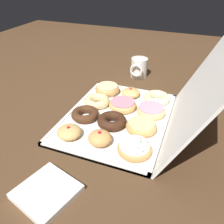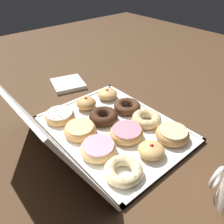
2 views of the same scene
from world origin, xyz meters
The scene contains 17 objects.
ground_plane centered at (0.00, 0.00, 0.00)m, with size 3.00×3.00×0.00m, color #4C331E.
donut_box centered at (0.00, 0.00, 0.01)m, with size 0.53×0.40×0.01m.
box_lid_open centered at (0.00, 0.28, 0.17)m, with size 0.53×0.37×0.01m, color white.
glazed_ring_donut_0 centered at (-0.18, -0.12, 0.03)m, with size 0.12×0.12×0.04m.
cruller_donut_1 centered at (-0.06, -0.12, 0.03)m, with size 0.11×0.11×0.04m.
chocolate_cake_ring_donut_2 centered at (0.05, -0.12, 0.03)m, with size 0.11×0.11×0.03m.
jelly_filled_donut_3 centered at (0.18, -0.12, 0.03)m, with size 0.09×0.09×0.05m.
jelly_filled_donut_4 centered at (-0.18, 0.00, 0.03)m, with size 0.09×0.09×0.04m.
pink_frosted_donut_5 centered at (-0.07, 0.00, 0.03)m, with size 0.12×0.12×0.04m.
chocolate_cake_ring_donut_6 centered at (0.06, 0.00, 0.03)m, with size 0.11×0.11×0.04m.
jelly_filled_donut_7 centered at (0.18, 0.00, 0.03)m, with size 0.08×0.08×0.05m.
cruller_donut_8 centered at (-0.18, 0.12, 0.03)m, with size 0.12×0.12×0.04m.
pink_frosted_donut_9 centered at (-0.06, 0.13, 0.03)m, with size 0.12×0.12×0.04m.
glazed_ring_donut_10 centered at (0.05, 0.12, 0.03)m, with size 0.12×0.12×0.04m.
sprinkle_donut_11 centered at (0.18, 0.13, 0.03)m, with size 0.12×0.12×0.04m.
coffee_mug centered at (-0.44, -0.03, 0.05)m, with size 0.11×0.09×0.10m.
napkin_stack centered at (0.42, -0.06, 0.01)m, with size 0.15×0.15×0.02m, color white.
Camera 1 is at (0.74, 0.26, 0.55)m, focal length 36.61 mm.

